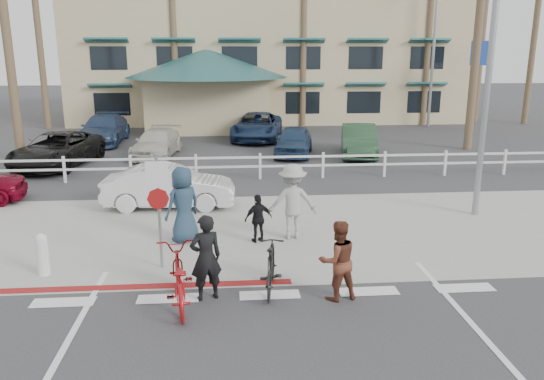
{
  "coord_description": "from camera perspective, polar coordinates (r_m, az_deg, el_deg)",
  "views": [
    {
      "loc": [
        -0.74,
        -9.03,
        4.71
      ],
      "look_at": [
        0.25,
        3.16,
        1.5
      ],
      "focal_mm": 35.0,
      "sensor_mm": 36.0,
      "label": 1
    }
  ],
  "objects": [
    {
      "name": "rider_red",
      "position": [
        10.35,
        -7.13,
        -7.23
      ],
      "size": [
        0.73,
        0.6,
        1.72
      ],
      "primitive_type": "imported",
      "rotation": [
        0.0,
        0.0,
        3.48
      ],
      "color": "black",
      "rests_on": "ground"
    },
    {
      "name": "palm_11",
      "position": [
        27.74,
        21.57,
        18.48
      ],
      "size": [
        4.0,
        4.0,
        14.0
      ],
      "primitive_type": null,
      "color": "#1A3C17",
      "rests_on": "ground"
    },
    {
      "name": "rail_fence",
      "position": [
        20.02,
        -1.0,
        2.57
      ],
      "size": [
        29.4,
        0.16,
        1.0
      ],
      "primitive_type": null,
      "color": "silver",
      "rests_on": "ground"
    },
    {
      "name": "lot_car_5",
      "position": [
        29.15,
        -1.61,
        6.86
      ],
      "size": [
        3.28,
        5.6,
        1.46
      ],
      "primitive_type": "imported",
      "rotation": [
        0.0,
        0.0,
        -0.17
      ],
      "color": "#192B4C",
      "rests_on": "ground"
    },
    {
      "name": "streetlight_0",
      "position": [
        16.23,
        22.43,
        12.9
      ],
      "size": [
        0.6,
        2.0,
        9.0
      ],
      "primitive_type": null,
      "color": "gray",
      "rests_on": "ground"
    },
    {
      "name": "pedestrian_a",
      "position": [
        13.57,
        2.22,
        -1.26
      ],
      "size": [
        1.28,
        0.75,
        1.96
      ],
      "primitive_type": "imported",
      "rotation": [
        0.0,
        0.0,
        3.16
      ],
      "color": "#9B9A95",
      "rests_on": "ground"
    },
    {
      "name": "curb_red",
      "position": [
        11.48,
        -15.83,
        -10.05
      ],
      "size": [
        7.0,
        0.25,
        0.02
      ],
      "primitive_type": "cube",
      "color": "maroon",
      "rests_on": "ground"
    },
    {
      "name": "rider_black",
      "position": [
        10.38,
        7.07,
        -7.53
      ],
      "size": [
        0.9,
        0.77,
        1.6
      ],
      "primitive_type": "imported",
      "rotation": [
        0.0,
        0.0,
        3.38
      ],
      "color": "brown",
      "rests_on": "ground"
    },
    {
      "name": "ground",
      "position": [
        10.21,
        0.02,
        -12.76
      ],
      "size": [
        140.0,
        140.0,
        0.0
      ],
      "primitive_type": "plane",
      "color": "#333335"
    },
    {
      "name": "palm_7",
      "position": [
        36.41,
        16.66,
        17.73
      ],
      "size": [
        4.0,
        4.0,
        14.0
      ],
      "primitive_type": null,
      "color": "#1A3C17",
      "rests_on": "ground"
    },
    {
      "name": "palm_5",
      "position": [
        34.4,
        3.44,
        17.67
      ],
      "size": [
        4.0,
        4.0,
        13.0
      ],
      "primitive_type": null,
      "color": "#1A3C17",
      "rests_on": "ground"
    },
    {
      "name": "bike_red",
      "position": [
        10.31,
        -10.07,
        -9.3
      ],
      "size": [
        1.02,
        2.19,
        1.11
      ],
      "primitive_type": "imported",
      "rotation": [
        0.0,
        0.0,
        3.28
      ],
      "color": "#A00F14",
      "rests_on": "ground"
    },
    {
      "name": "palm_1",
      "position": [
        35.89,
        -23.95,
        16.37
      ],
      "size": [
        4.0,
        4.0,
        13.0
      ],
      "primitive_type": null,
      "color": "#1A3C17",
      "rests_on": "ground"
    },
    {
      "name": "parking_lot",
      "position": [
        27.44,
        -3.04,
        4.81
      ],
      "size": [
        50.0,
        16.0,
        0.01
      ],
      "primitive_type": "cube",
      "color": "#333335",
      "rests_on": "ground"
    },
    {
      "name": "pedestrian_child",
      "position": [
        13.36,
        -1.47,
        -3.09
      ],
      "size": [
        0.79,
        0.53,
        1.25
      ],
      "primitive_type": "imported",
      "rotation": [
        0.0,
        0.0,
        3.47
      ],
      "color": "black",
      "rests_on": "ground"
    },
    {
      "name": "lot_car_2",
      "position": [
        24.71,
        2.36,
        5.28
      ],
      "size": [
        2.35,
        4.16,
        1.34
      ],
      "primitive_type": "imported",
      "rotation": [
        0.0,
        0.0,
        -0.21
      ],
      "color": "navy",
      "rests_on": "ground"
    },
    {
      "name": "info_sign",
      "position": [
        34.4,
        21.11,
        10.57
      ],
      "size": [
        1.2,
        0.16,
        5.6
      ],
      "primitive_type": null,
      "color": "navy",
      "rests_on": "ground"
    },
    {
      "name": "streetlight_1",
      "position": [
        35.4,
        16.98,
        14.16
      ],
      "size": [
        0.6,
        2.0,
        9.5
      ],
      "primitive_type": null,
      "color": "gray",
      "rests_on": "ground"
    },
    {
      "name": "palm_10",
      "position": [
        25.78,
        -26.82,
        16.07
      ],
      "size": [
        4.0,
        4.0,
        12.0
      ],
      "primitive_type": null,
      "color": "#1A3C17",
      "rests_on": "ground"
    },
    {
      "name": "lot_car_1",
      "position": [
        25.03,
        -12.29,
        4.95
      ],
      "size": [
        2.21,
        4.4,
        1.23
      ],
      "primitive_type": "imported",
      "rotation": [
        0.0,
        0.0,
        -0.12
      ],
      "color": "beige",
      "rests_on": "ground"
    },
    {
      "name": "lot_car_4",
      "position": [
        29.37,
        -17.63,
        6.25
      ],
      "size": [
        2.07,
        5.08,
        1.47
      ],
      "primitive_type": "imported",
      "rotation": [
        0.0,
        0.0,
        -0.0
      ],
      "color": "navy",
      "rests_on": "ground"
    },
    {
      "name": "cross_street",
      "position": [
        18.16,
        -2.16,
        -0.32
      ],
      "size": [
        40.0,
        5.0,
        0.01
      ],
      "primitive_type": "cube",
      "color": "#333335",
      "rests_on": "ground"
    },
    {
      "name": "palm_8",
      "position": [
        38.92,
        21.94,
        17.81
      ],
      "size": [
        4.0,
        4.0,
        15.0
      ],
      "primitive_type": null,
      "color": "#1A3C17",
      "rests_on": "ground"
    },
    {
      "name": "bike_path",
      "position": [
        8.49,
        1.18,
        -18.95
      ],
      "size": [
        12.0,
        16.0,
        0.01
      ],
      "primitive_type": "cube",
      "color": "#333335",
      "rests_on": "ground"
    },
    {
      "name": "car_white_sedan",
      "position": [
        16.65,
        -10.99,
        0.36
      ],
      "size": [
        4.06,
        1.55,
        1.32
      ],
      "primitive_type": "imported",
      "rotation": [
        0.0,
        0.0,
        1.53
      ],
      "color": "silver",
      "rests_on": "ground"
    },
    {
      "name": "lot_car_3",
      "position": [
        24.83,
        9.31,
        5.27
      ],
      "size": [
        2.3,
        4.57,
        1.44
      ],
      "primitive_type": "imported",
      "rotation": [
        0.0,
        0.0,
        -0.19
      ],
      "color": "#25452B",
      "rests_on": "ground"
    },
    {
      "name": "bollard_0",
      "position": [
        12.49,
        -23.46,
        -6.38
      ],
      "size": [
        0.26,
        0.26,
        0.95
      ],
      "primitive_type": null,
      "color": "silver",
      "rests_on": "ground"
    },
    {
      "name": "palm_3",
      "position": [
        34.26,
        -10.64,
        18.3
      ],
      "size": [
        4.0,
        4.0,
        14.0
      ],
      "primitive_type": null,
      "color": "#1A3C17",
      "rests_on": "ground"
    },
    {
      "name": "building",
      "position": [
        40.13,
        -0.76,
        16.05
      ],
      "size": [
        28.0,
        16.0,
        11.3
      ],
      "primitive_type": null,
      "color": "#CAB68A",
      "rests_on": "ground"
    },
    {
      "name": "bike_black",
      "position": [
        10.74,
        -0.11,
        -8.31
      ],
      "size": [
        0.73,
        1.76,
        1.02
      ],
      "primitive_type": "imported",
      "rotation": [
        0.0,
        0.0,
        2.99
      ],
      "color": "black",
      "rests_on": "ground"
    },
    {
      "name": "palm_4",
      "position": [
        35.15,
        -3.63,
        19.23
      ],
      "size": [
        4.0,
        4.0,
        15.0
      ],
      "primitive_type": null,
      "color": "#1A3C17",
      "rests_on": "ground"
    },
    {
      "name": "sidewalk_plaza",
      "position": [
        14.34,
        -1.45,
        -4.44
      ],
      "size": [
        22.0,
        7.0,
        0.01
      ],
      "primitive_type": "cube",
      "color": "gray",
      "rests_on": "ground"
    },
    {
      "name": "pedestrian_b",
      "position": [
        13.52,
        -9.54,
        -1.56
      ],
      "size": [
        1.13,
        1.07,
        1.94
      ],
      "primitive_type": "imported",
      "rotation": [
        0.0,
        0.0,
        3.81
      ],
      "color": "#22384C",
      "rests_on": "ground"
    },
    {
      "name": "palm_9",
      "position": [
        39.38,
        26.53,
        15.84
      ],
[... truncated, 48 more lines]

